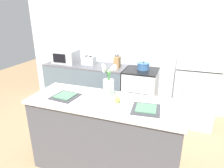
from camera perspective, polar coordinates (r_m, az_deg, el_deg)
ground_plane at (r=2.85m, az=-1.84°, el=-22.48°), size 10.00×10.00×0.00m
back_wall at (r=4.05m, az=8.56°, el=11.90°), size 5.20×0.08×2.70m
kitchen_island at (r=2.55m, az=-1.96°, el=-14.57°), size 1.80×0.66×0.95m
back_counter at (r=4.25m, az=-7.32°, el=-0.26°), size 1.68×0.60×0.89m
stove_range at (r=3.90m, az=8.11°, el=-2.31°), size 0.60×0.61×0.89m
refrigerator at (r=3.71m, az=22.93°, el=1.62°), size 0.68×0.67×1.69m
flower_vase at (r=2.30m, az=-0.98°, el=-0.58°), size 0.18×0.20×0.43m
pear_figurine at (r=2.24m, az=1.55°, el=-4.47°), size 0.07×0.07×0.11m
plate_setting_left at (r=2.47m, az=-13.20°, el=-3.39°), size 0.32×0.32×0.02m
plate_setting_right at (r=2.14m, az=9.69°, el=-7.03°), size 0.32×0.32×0.02m
toaster at (r=4.09m, az=-6.67°, el=6.71°), size 0.28×0.18×0.17m
cooking_pot at (r=3.77m, az=8.94°, el=5.05°), size 0.23×0.23×0.15m
microwave at (r=4.30m, az=-13.02°, el=7.67°), size 0.48×0.37×0.27m
knife_block at (r=3.80m, az=1.47°, el=6.15°), size 0.10×0.14×0.27m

